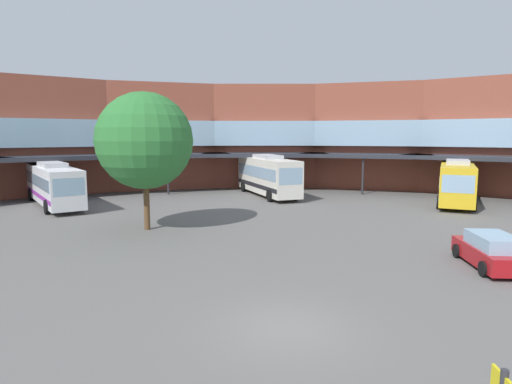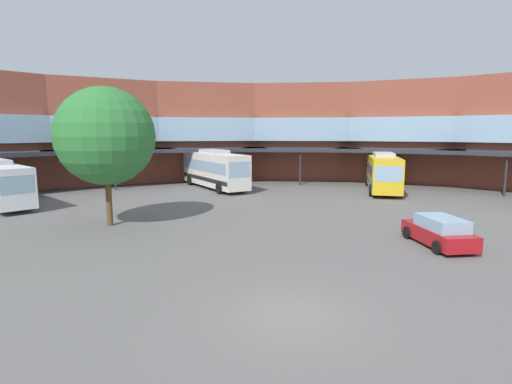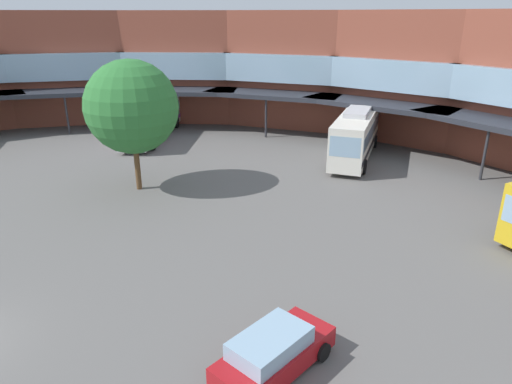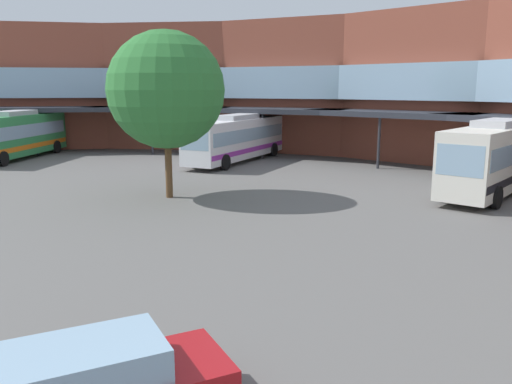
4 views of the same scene
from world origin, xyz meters
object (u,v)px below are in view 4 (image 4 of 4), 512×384
bus_0 (15,135)px  plaza_tree (166,90)px  bus_2 (496,157)px  bus_3 (237,138)px

bus_0 → plaza_tree: bearing=50.7°
bus_0 → bus_2: size_ratio=0.98×
bus_0 → bus_2: bearing=72.6°
bus_0 → bus_2: bus_2 is taller
bus_0 → bus_3: 17.94m
bus_3 → plaza_tree: size_ratio=1.37×
bus_0 → bus_3: (10.39, 14.62, -0.11)m
bus_3 → bus_0: bearing=-69.7°
bus_0 → plaza_tree: size_ratio=1.30×
bus_2 → bus_0: bearing=-73.6°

